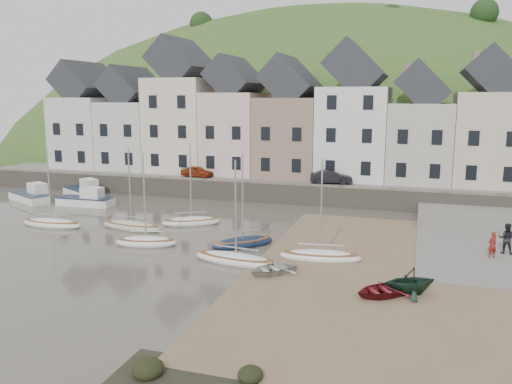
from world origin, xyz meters
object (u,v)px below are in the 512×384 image
(rowboat_white, at_px, (272,269))
(person_red, at_px, (492,245))
(sailboat_0, at_px, (52,223))
(rowboat_green, at_px, (410,281))
(car_right, at_px, (331,177))
(rowboat_red, at_px, (383,290))
(car_left, at_px, (197,171))
(person_dark, at_px, (506,238))

(rowboat_white, relative_size, person_red, 1.79)
(sailboat_0, relative_size, person_red, 4.02)
(rowboat_green, bearing_deg, sailboat_0, -131.25)
(rowboat_white, distance_m, car_right, 21.73)
(rowboat_red, bearing_deg, car_left, -178.45)
(sailboat_0, xyz_separation_m, rowboat_red, (24.75, -6.85, 0.11))
(car_left, bearing_deg, rowboat_white, -143.09)
(rowboat_white, relative_size, car_left, 0.85)
(rowboat_red, relative_size, person_dark, 1.56)
(rowboat_white, distance_m, rowboat_green, 7.32)
(rowboat_white, xyz_separation_m, person_red, (11.83, 6.61, 0.56))
(person_red, bearing_deg, person_dark, -162.39)
(sailboat_0, bearing_deg, car_left, 73.84)
(car_right, bearing_deg, rowboat_red, -173.71)
(sailboat_0, bearing_deg, rowboat_red, -15.48)
(car_left, bearing_deg, rowboat_green, -132.65)
(person_red, bearing_deg, rowboat_green, 24.52)
(sailboat_0, relative_size, rowboat_green, 2.42)
(car_left, bearing_deg, rowboat_red, -135.10)
(rowboat_green, xyz_separation_m, rowboat_red, (-1.23, -0.60, -0.38))
(rowboat_red, xyz_separation_m, person_red, (5.81, 8.10, 0.54))
(car_left, bearing_deg, sailboat_0, 167.84)
(person_red, distance_m, car_right, 19.41)
(sailboat_0, height_order, rowboat_red, sailboat_0)
(rowboat_green, xyz_separation_m, person_red, (4.58, 7.49, 0.16))
(sailboat_0, xyz_separation_m, car_right, (18.35, 16.28, 1.98))
(rowboat_red, bearing_deg, car_right, 156.13)
(rowboat_red, xyz_separation_m, car_left, (-20.04, 23.13, 1.80))
(rowboat_white, bearing_deg, car_right, 133.90)
(person_red, bearing_deg, car_left, -64.26)
(car_right, bearing_deg, rowboat_white, 171.82)
(sailboat_0, bearing_deg, rowboat_white, -16.00)
(sailboat_0, bearing_deg, person_dark, 4.34)
(person_dark, distance_m, car_right, 19.14)
(rowboat_green, distance_m, car_right, 23.83)
(rowboat_white, relative_size, rowboat_green, 1.07)
(person_dark, height_order, car_right, car_right)
(car_left, bearing_deg, person_red, -116.19)
(rowboat_white, height_order, person_dark, person_dark)
(sailboat_0, distance_m, rowboat_green, 26.73)
(sailboat_0, xyz_separation_m, rowboat_green, (25.98, -6.25, 0.49))
(person_dark, height_order, car_left, car_left)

